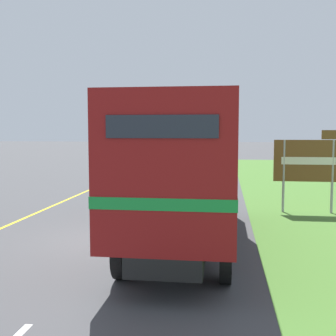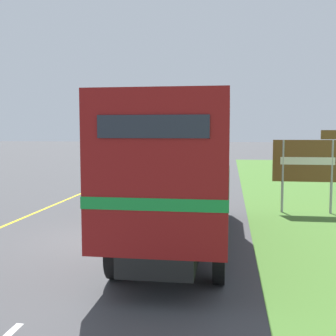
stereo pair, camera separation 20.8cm
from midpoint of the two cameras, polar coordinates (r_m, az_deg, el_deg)
The scene contains 10 objects.
ground_plane at distance 11.43m, azimuth -7.74°, elevation -9.63°, with size 200.00×200.00×0.00m, color #444447.
edge_line_yellow at distance 20.29m, azimuth -11.58°, elevation -3.24°, with size 0.12×47.87×0.01m, color yellow.
centre_dash_near at distance 11.77m, azimuth -7.27°, elevation -9.19°, with size 0.12×2.60×0.01m, color white.
centre_dash_mid_a at distance 18.09m, azimuth -1.84°, elevation -4.13°, with size 0.12×2.60×0.01m, color white.
centre_dash_mid_b at distance 24.56m, azimuth 0.72°, elevation -1.70°, with size 0.12×2.60×0.01m, color white.
centre_dash_far at distance 31.09m, azimuth 2.21°, elevation -0.28°, with size 0.12×2.60×0.01m, color white.
centre_dash_farthest at distance 37.64m, azimuth 3.18°, elevation 0.64°, with size 0.12×2.60×0.01m, color white.
horse_trailer_truck at distance 10.46m, azimuth 1.80°, elevation 0.13°, with size 2.36×8.53×3.56m.
lead_car_white at distance 27.69m, azimuth -2.75°, elevation 1.10°, with size 1.80×4.47×1.96m.
highway_sign at distance 15.56m, azimuth 18.25°, elevation 0.80°, with size 2.37×0.09×2.92m.
Camera 1 is at (2.88, -10.67, 2.89)m, focal length 45.00 mm.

